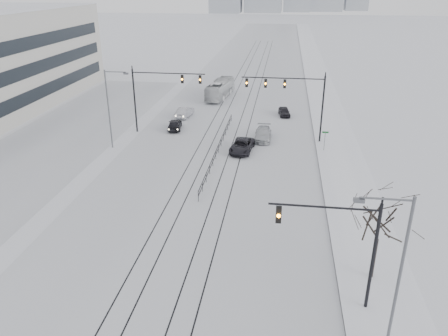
% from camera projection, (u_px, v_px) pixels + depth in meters
% --- Properties ---
extents(road, '(22.00, 260.00, 0.02)m').
position_uv_depth(road, '(244.00, 91.00, 76.59)').
color(road, silver).
rests_on(road, ground).
extents(sidewalk_east, '(5.00, 260.00, 0.16)m').
position_uv_depth(sidewalk_east, '(322.00, 93.00, 74.87)').
color(sidewalk_east, white).
rests_on(sidewalk_east, ground).
extents(curb, '(0.10, 260.00, 0.12)m').
position_uv_depth(curb, '(308.00, 93.00, 75.18)').
color(curb, gray).
rests_on(curb, ground).
extents(parking_strip, '(14.00, 60.00, 0.03)m').
position_uv_depth(parking_strip, '(71.00, 131.00, 56.35)').
color(parking_strip, silver).
rests_on(parking_strip, ground).
extents(tram_rails, '(5.30, 180.00, 0.01)m').
position_uv_depth(tram_rails, '(230.00, 126.00, 58.39)').
color(tram_rails, black).
rests_on(tram_rails, ground).
extents(traffic_mast_near, '(6.10, 0.37, 7.00)m').
position_uv_depth(traffic_mast_near, '(346.00, 241.00, 24.31)').
color(traffic_mast_near, black).
rests_on(traffic_mast_near, ground).
extents(traffic_mast_ne, '(9.60, 0.37, 8.00)m').
position_uv_depth(traffic_mast_ne, '(294.00, 94.00, 50.54)').
color(traffic_mast_ne, black).
rests_on(traffic_mast_ne, ground).
extents(traffic_mast_nw, '(9.10, 0.37, 8.00)m').
position_uv_depth(traffic_mast_nw, '(157.00, 89.00, 53.62)').
color(traffic_mast_nw, black).
rests_on(traffic_mast_nw, ground).
extents(street_light_east, '(2.73, 0.25, 9.00)m').
position_uv_depth(street_light_east, '(395.00, 266.00, 21.08)').
color(street_light_east, '#595B60').
rests_on(street_light_east, ground).
extents(street_light_west, '(2.73, 0.25, 9.00)m').
position_uv_depth(street_light_west, '(111.00, 104.00, 48.77)').
color(street_light_west, '#595B60').
rests_on(street_light_west, ground).
extents(bare_tree, '(4.40, 4.40, 6.10)m').
position_uv_depth(bare_tree, '(380.00, 218.00, 26.76)').
color(bare_tree, black).
rests_on(bare_tree, ground).
extents(median_fence, '(0.06, 24.00, 1.00)m').
position_uv_depth(median_fence, '(219.00, 148.00, 49.09)').
color(median_fence, black).
rests_on(median_fence, ground).
extents(street_sign, '(0.70, 0.06, 2.40)m').
position_uv_depth(street_sign, '(325.00, 138.00, 49.00)').
color(street_sign, '#595B60').
rests_on(street_sign, ground).
extents(sedan_sb_inner, '(2.22, 4.28, 1.39)m').
position_uv_depth(sedan_sb_inner, '(175.00, 124.00, 56.68)').
color(sedan_sb_inner, black).
rests_on(sedan_sb_inner, ground).
extents(sedan_sb_outer, '(2.03, 4.39, 1.40)m').
position_uv_depth(sedan_sb_outer, '(185.00, 112.00, 61.91)').
color(sedan_sb_outer, '#A2A2A9').
rests_on(sedan_sb_outer, ground).
extents(sedan_nb_front, '(2.78, 5.12, 1.36)m').
position_uv_depth(sedan_nb_front, '(242.00, 146.00, 49.35)').
color(sedan_nb_front, black).
rests_on(sedan_nb_front, ground).
extents(sedan_nb_right, '(1.96, 4.77, 1.38)m').
position_uv_depth(sedan_nb_right, '(263.00, 134.00, 53.11)').
color(sedan_nb_right, '#B3B7BC').
rests_on(sedan_nb_right, ground).
extents(sedan_nb_far, '(1.96, 3.75, 1.22)m').
position_uv_depth(sedan_nb_far, '(284.00, 112.00, 62.48)').
color(sedan_nb_far, black).
rests_on(sedan_nb_far, ground).
extents(box_truck, '(3.64, 10.39, 2.83)m').
position_uv_depth(box_truck, '(220.00, 89.00, 71.84)').
color(box_truck, silver).
rests_on(box_truck, ground).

